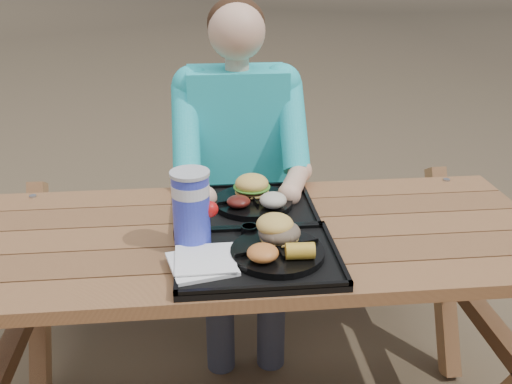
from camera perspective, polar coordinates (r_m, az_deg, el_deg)
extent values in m
cube|color=black|center=(1.59, 0.14, -6.71)|extent=(0.45, 0.35, 0.02)
cube|color=black|center=(1.87, -1.17, -1.76)|extent=(0.45, 0.35, 0.02)
cylinder|color=black|center=(1.58, 2.15, -6.07)|extent=(0.26, 0.26, 0.02)
cylinder|color=black|center=(1.87, -0.29, -1.04)|extent=(0.26, 0.26, 0.02)
cube|color=white|center=(1.54, -5.44, -7.04)|extent=(0.20, 0.20, 0.02)
cylinder|color=#1A28C4|center=(1.61, -6.48, -1.80)|extent=(0.10, 0.10, 0.21)
cylinder|color=black|center=(1.68, -0.68, -3.84)|extent=(0.05, 0.05, 0.03)
cylinder|color=#FFAD1C|center=(1.68, 1.50, -3.89)|extent=(0.05, 0.05, 0.03)
ellipsoid|color=orange|center=(1.51, 0.68, -6.11)|extent=(0.09, 0.09, 0.04)
cube|color=black|center=(1.87, -6.24, -1.53)|extent=(0.09, 0.15, 0.01)
ellipsoid|color=#531510|center=(1.81, -1.76, -0.95)|extent=(0.08, 0.08, 0.03)
ellipsoid|color=beige|center=(1.81, 1.72, -0.82)|extent=(0.09, 0.09, 0.05)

